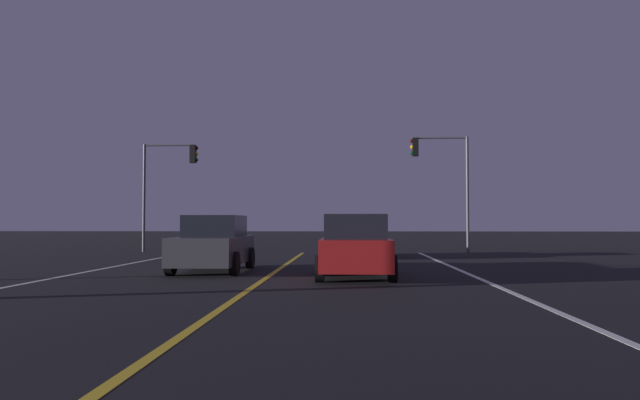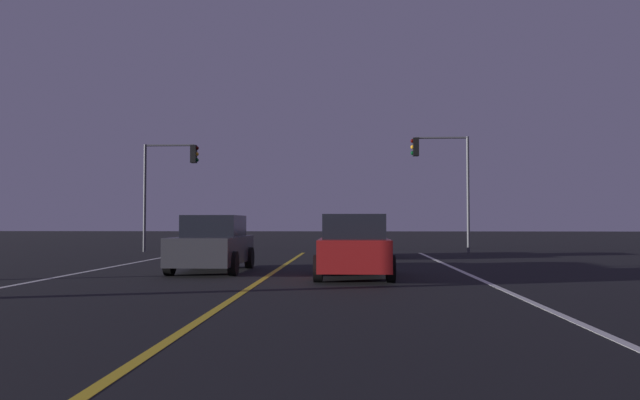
{
  "view_description": "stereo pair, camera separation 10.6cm",
  "coord_description": "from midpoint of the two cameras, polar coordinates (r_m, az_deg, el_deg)",
  "views": [
    {
      "loc": [
        2.18,
        0.25,
        1.49
      ],
      "look_at": [
        1.04,
        25.08,
        2.41
      ],
      "focal_mm": 33.89,
      "sensor_mm": 36.0,
      "label": 1
    },
    {
      "loc": [
        2.28,
        0.25,
        1.49
      ],
      "look_at": [
        1.04,
        25.08,
        2.41
      ],
      "focal_mm": 33.89,
      "sensor_mm": 36.0,
      "label": 2
    }
  ],
  "objects": [
    {
      "name": "car_ahead_far",
      "position": [
        25.85,
        3.82,
        -3.59
      ],
      "size": [
        2.02,
        4.3,
        1.7
      ],
      "rotation": [
        0.0,
        0.0,
        1.57
      ],
      "color": "black",
      "rests_on": "ground"
    },
    {
      "name": "car_oncoming",
      "position": [
        18.57,
        -10.16,
        -4.14
      ],
      "size": [
        2.02,
        4.3,
        1.7
      ],
      "rotation": [
        0.0,
        0.0,
        -1.57
      ],
      "color": "black",
      "rests_on": "ground"
    },
    {
      "name": "car_lead_same_lane",
      "position": [
        16.34,
        3.16,
        -4.45
      ],
      "size": [
        2.02,
        4.3,
        1.7
      ],
      "rotation": [
        0.0,
        0.0,
        1.57
      ],
      "color": "black",
      "rests_on": "ground"
    },
    {
      "name": "lane_center_divider",
      "position": [
        11.88,
        -8.33,
        -9.28
      ],
      "size": [
        0.16,
        35.63,
        0.01
      ],
      "primitive_type": "cube",
      "color": "gold",
      "rests_on": "ground"
    },
    {
      "name": "lane_edge_right",
      "position": [
        12.16,
        19.21,
        -9.02
      ],
      "size": [
        0.16,
        35.63,
        0.01
      ],
      "primitive_type": "cube",
      "color": "silver",
      "rests_on": "ground"
    },
    {
      "name": "traffic_light_near_left",
      "position": [
        31.31,
        -14.1,
        2.57
      ],
      "size": [
        2.81,
        0.36,
        5.42
      ],
      "color": "#4C4C51",
      "rests_on": "ground"
    },
    {
      "name": "traffic_light_near_right",
      "position": [
        30.35,
        11.23,
        3.07
      ],
      "size": [
        2.86,
        0.36,
        5.71
      ],
      "rotation": [
        0.0,
        0.0,
        3.14
      ],
      "color": "#4C4C51",
      "rests_on": "ground"
    }
  ]
}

